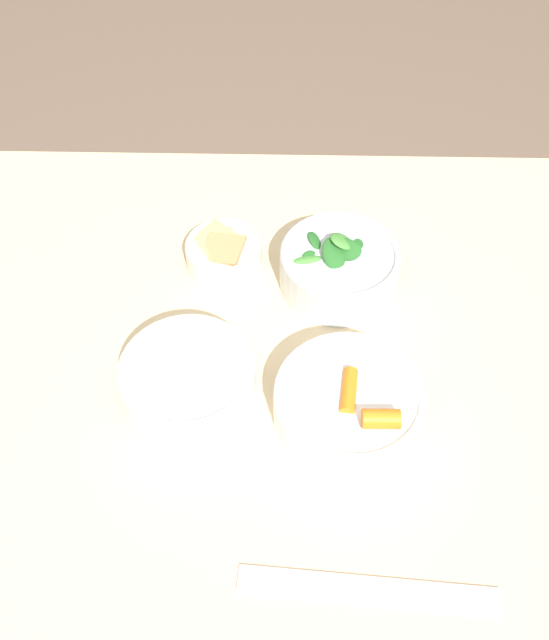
# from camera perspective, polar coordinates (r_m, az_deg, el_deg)

# --- Properties ---
(ground_plane) EXTENTS (10.00, 10.00, 0.00)m
(ground_plane) POSITION_cam_1_polar(r_m,az_deg,el_deg) (1.60, -2.36, -17.39)
(ground_plane) COLOR brown
(dining_table) EXTENTS (1.17, 0.79, 0.72)m
(dining_table) POSITION_cam_1_polar(r_m,az_deg,el_deg) (1.06, -3.41, -5.14)
(dining_table) COLOR beige
(dining_table) RESTS_ON ground_plane
(bowl_carrots) EXTENTS (0.18, 0.18, 0.08)m
(bowl_carrots) POSITION_cam_1_polar(r_m,az_deg,el_deg) (0.88, 5.99, -6.63)
(bowl_carrots) COLOR white
(bowl_carrots) RESTS_ON dining_table
(bowl_greens) EXTENTS (0.17, 0.17, 0.10)m
(bowl_greens) POSITION_cam_1_polar(r_m,az_deg,el_deg) (1.01, 5.15, 4.37)
(bowl_greens) COLOR silver
(bowl_greens) RESTS_ON dining_table
(bowl_beans_hotdog) EXTENTS (0.17, 0.17, 0.06)m
(bowl_beans_hotdog) POSITION_cam_1_polar(r_m,az_deg,el_deg) (0.90, -6.90, -4.77)
(bowl_beans_hotdog) COLOR white
(bowl_beans_hotdog) RESTS_ON dining_table
(bowl_cookies) EXTENTS (0.11, 0.11, 0.05)m
(bowl_cookies) POSITION_cam_1_polar(r_m,az_deg,el_deg) (1.04, -4.11, 5.43)
(bowl_cookies) COLOR silver
(bowl_cookies) RESTS_ON dining_table
(ruler) EXTENTS (0.28, 0.05, 0.00)m
(ruler) POSITION_cam_1_polar(r_m,az_deg,el_deg) (0.81, 7.49, -20.60)
(ruler) COLOR #EFB7C6
(ruler) RESTS_ON dining_table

